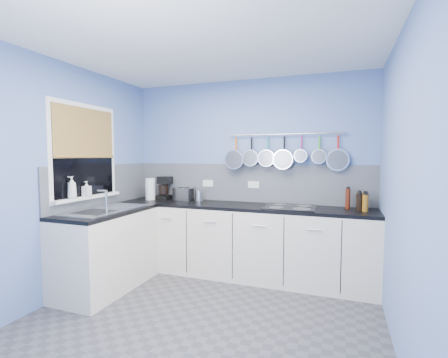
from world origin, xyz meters
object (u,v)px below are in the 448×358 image
Objects in this scene: soap_bottle_b at (87,189)px; canister at (199,196)px; paper_towel at (150,189)px; toaster at (184,194)px; soap_bottle_a at (72,187)px; coffee_maker at (164,188)px; hob at (290,207)px.

canister is at bearing 49.32° from soap_bottle_b.
toaster is (0.46, 0.13, -0.06)m from paper_towel.
soap_bottle_a is 1.34m from coffee_maker.
paper_towel is 0.48m from toaster.
paper_towel is 1.14× the size of toaster.
paper_towel is at bearing -152.03° from toaster.
hob is (2.16, 0.92, -0.23)m from soap_bottle_b.
soap_bottle_b is at bearing -156.96° from hob.
soap_bottle_b is at bearing -130.68° from canister.
soap_bottle_b is 1.28m from toaster.
soap_bottle_a is at bearing -100.74° from paper_towel.
soap_bottle_b is 0.98m from paper_towel.
toaster reaches higher than canister.
coffee_maker reaches higher than paper_towel.
paper_towel is 0.70m from canister.
paper_towel is (0.22, 1.16, -0.12)m from soap_bottle_a.
soap_bottle_a is 0.40× the size of hob.
soap_bottle_b is (0.00, 0.21, -0.03)m from soap_bottle_a.
hob is (1.24, -0.14, -0.06)m from canister.
soap_bottle_b is 0.29× the size of hob.
canister is at bearing 54.35° from soap_bottle_a.
soap_bottle_a reaches higher than paper_towel.
paper_towel is (0.22, 0.95, -0.09)m from soap_bottle_b.
canister is at bearing 173.44° from hob.
soap_bottle_a is 1.58m from canister.
soap_bottle_b reaches higher than hob.
coffee_maker is at bearing 179.34° from canister.
toaster is at bearing 173.72° from hob.
soap_bottle_a is 1.47m from toaster.
coffee_maker is at bearing -164.96° from toaster.
paper_towel reaches higher than hob.
soap_bottle_b is at bearing -109.26° from coffee_maker.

